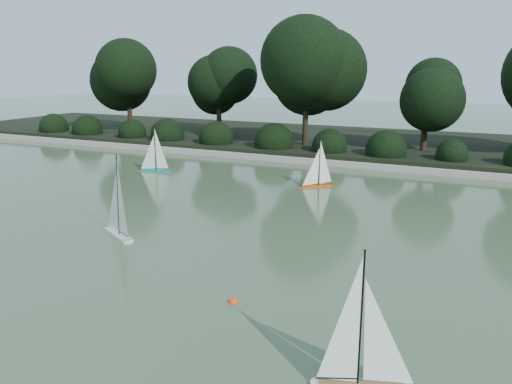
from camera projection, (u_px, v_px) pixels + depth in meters
ground at (248, 284)px, 7.14m from camera, size 80.00×80.00×0.00m
pond_coping at (378, 166)px, 15.04m from camera, size 40.00×0.35×0.18m
far_bank at (400, 146)px, 18.54m from camera, size 40.00×8.00×0.30m
tree_line at (436, 79)px, 16.05m from camera, size 26.31×3.93×4.39m
shrub_hedge at (384, 150)px, 15.74m from camera, size 29.10×1.10×1.10m
sailboat_white_a at (116, 221)px, 9.17m from camera, size 1.10×0.70×1.61m
sailboat_white_b at (372, 367)px, 4.77m from camera, size 1.08×0.56×1.51m
sailboat_orange at (315, 179)px, 12.85m from camera, size 0.80×0.75×1.33m
sailboat_teal at (153, 164)px, 14.75m from camera, size 1.04×0.40×1.42m
race_buoy at (233, 302)px, 6.58m from camera, size 0.14×0.14×0.14m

